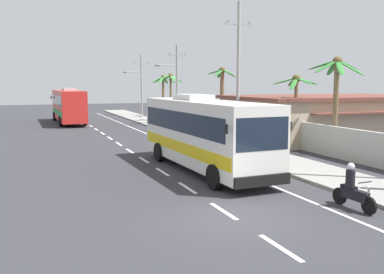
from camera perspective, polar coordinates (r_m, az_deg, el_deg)
ground_plane at (r=14.01m, az=5.67°, el=-10.75°), size 160.00×160.00×0.00m
sidewalk_kerb at (r=25.72m, az=9.06°, el=-2.37°), size 3.20×90.00×0.14m
lane_markings at (r=28.26m, az=-4.32°, el=-1.57°), size 3.64×71.34×0.01m
boundary_wall at (r=30.96m, az=11.42°, el=0.77°), size 0.24×60.00×1.83m
coach_bus_foreground at (r=21.03m, az=1.58°, el=0.76°), size 3.25×10.74×3.74m
coach_bus_far_lane at (r=47.95m, az=-16.22°, el=4.14°), size 2.95×11.42×3.82m
motorcycle_beside_bus at (r=30.47m, az=-0.78°, el=0.33°), size 0.56×1.96×1.63m
motorcycle_trailing at (r=15.77m, az=20.75°, el=-6.69°), size 0.56×1.96×1.59m
pedestrian_near_kerb at (r=33.12m, az=0.74°, el=1.58°), size 0.36×0.36×1.76m
utility_pole_mid at (r=31.31m, az=6.22°, el=8.85°), size 2.13×0.24×10.09m
utility_pole_far at (r=44.23m, az=-2.12°, el=7.33°), size 3.39×0.24×8.21m
utility_pole_distant at (r=57.59m, az=-6.87°, el=7.15°), size 3.56×0.24×8.02m
palm_nearest at (r=47.86m, az=-2.88°, el=7.05°), size 3.01×3.02×5.44m
palm_second at (r=29.49m, az=13.79°, el=5.87°), size 2.94×3.09×4.91m
palm_third at (r=53.99m, az=-3.87°, el=6.68°), size 3.68×3.47×5.37m
palm_fourth at (r=36.67m, az=4.05°, el=6.39°), size 2.43×2.55×5.71m
palm_farthest at (r=26.57m, az=18.75°, el=6.63°), size 3.62×3.34×5.87m
roadside_building at (r=35.35m, az=17.86°, el=2.62°), size 15.45×9.84×3.36m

